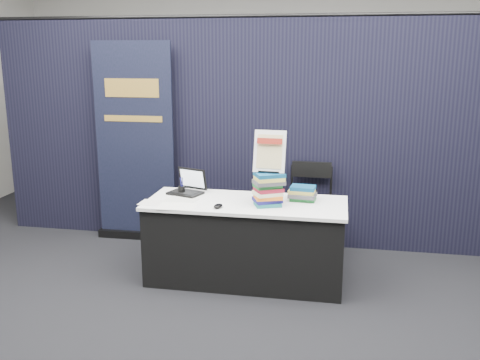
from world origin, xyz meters
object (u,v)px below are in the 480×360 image
laptop (186,187)px  info_sign (270,152)px  book_stack_tall (269,189)px  book_stack_short (302,193)px  display_table (246,241)px  stacking_chair (310,205)px  pullup_banner (135,155)px

laptop → info_sign: (0.83, -0.24, 0.42)m
laptop → book_stack_tall: book_stack_tall is taller
book_stack_short → laptop: bearing=177.5°
book_stack_tall → display_table: bearing=159.2°
laptop → stacking_chair: size_ratio=0.37×
display_table → stacking_chair: bearing=54.9°
info_sign → book_stack_short: bearing=36.6°
laptop → book_stack_tall: bearing=0.7°
display_table → laptop: 0.77m
info_sign → pullup_banner: (-1.61, 0.93, -0.26)m
pullup_banner → laptop: bearing=-42.3°
laptop → display_table: bearing=1.7°
stacking_chair → book_stack_tall: bearing=-110.0°
laptop → book_stack_short: 1.11m
laptop → info_sign: info_sign is taller
display_table → laptop: size_ratio=5.09×
book_stack_tall → pullup_banner: pullup_banner is taller
pullup_banner → stacking_chair: size_ratio=2.29×
book_stack_short → pullup_banner: pullup_banner is taller
display_table → book_stack_tall: (0.21, -0.08, 0.52)m
display_table → info_sign: (0.21, -0.05, 0.85)m
laptop → book_stack_short: size_ratio=1.43×
book_stack_short → pullup_banner: 2.03m
display_table → book_stack_short: book_stack_short is taller
info_sign → pullup_banner: bearing=152.3°
book_stack_short → info_sign: (-0.28, -0.19, 0.41)m
laptop → stacking_chair: bearing=45.2°
pullup_banner → stacking_chair: bearing=-4.4°
book_stack_tall → stacking_chair: book_stack_tall is taller
laptop → book_stack_short: (1.11, -0.05, 0.01)m
pullup_banner → book_stack_tall: bearing=-31.6°
book_stack_tall → pullup_banner: size_ratio=0.13×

